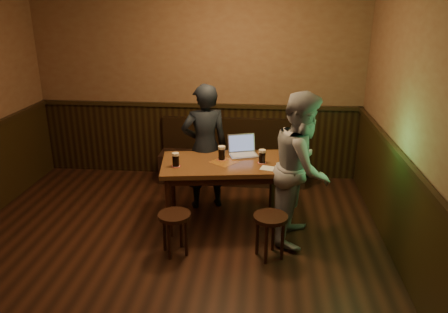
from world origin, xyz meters
name	(u,v)px	position (x,y,z in m)	size (l,w,h in m)	color
room	(154,164)	(0.00, 0.22, 1.20)	(5.04, 6.04, 2.84)	black
bench	(232,161)	(0.56, 2.75, 0.31)	(2.20, 0.50, 0.95)	black
pub_table	(224,170)	(0.56, 1.39, 0.70)	(1.61, 1.06, 0.81)	#503417
stool_left	(175,222)	(0.09, 0.59, 0.39)	(0.45, 0.45, 0.48)	black
stool_right	(270,224)	(1.13, 0.62, 0.40)	(0.46, 0.46, 0.50)	black
pint_left	(176,160)	(0.01, 1.19, 0.89)	(0.11, 0.11, 0.17)	#A8141D
pint_mid	(222,153)	(0.52, 1.46, 0.89)	(0.11, 0.11, 0.18)	#A8141D
pint_right	(262,156)	(1.02, 1.40, 0.89)	(0.11, 0.11, 0.17)	#A8141D
laptop	(243,150)	(0.77, 1.67, 0.87)	(0.42, 0.38, 0.25)	silver
menu	(270,169)	(1.11, 1.21, 0.80)	(0.22, 0.15, 0.00)	silver
person_suit	(205,147)	(0.27, 1.81, 0.84)	(0.61, 0.40, 1.68)	black
person_grey	(302,168)	(1.47, 1.09, 0.87)	(0.85, 0.66, 1.74)	gray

